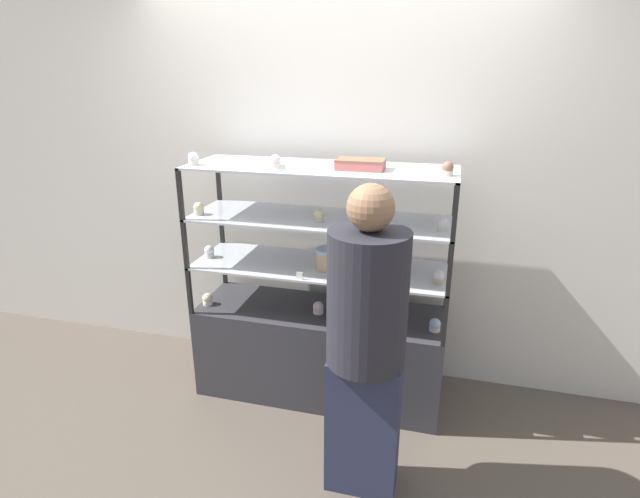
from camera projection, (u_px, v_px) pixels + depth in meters
name	position (u px, v px, depth m)	size (l,w,h in m)	color
ground_plane	(320.00, 389.00, 3.31)	(20.00, 20.00, 0.00)	brown
back_wall	(336.00, 184.00, 3.24)	(8.00, 0.05, 2.60)	silver
display_base	(320.00, 351.00, 3.21)	(1.53, 0.51, 0.59)	#333338
display_riser_lower	(320.00, 268.00, 3.02)	(1.53, 0.51, 0.30)	black
display_riser_middle	(320.00, 220.00, 2.92)	(1.53, 0.51, 0.30)	black
display_riser_upper	(320.00, 169.00, 2.82)	(1.53, 0.51, 0.30)	black
layer_cake_centerpiece	(329.00, 258.00, 2.95)	(0.16, 0.16, 0.12)	#DBBC84
sheet_cake_frosted	(361.00, 164.00, 2.72)	(0.26, 0.16, 0.06)	#C66660
cupcake_0	(208.00, 299.00, 3.18)	(0.07, 0.07, 0.08)	white
cupcake_1	(318.00, 308.00, 3.06)	(0.07, 0.07, 0.08)	white
cupcake_2	(435.00, 325.00, 2.85)	(0.07, 0.07, 0.08)	white
price_tag_0	(393.00, 335.00, 2.77)	(0.04, 0.00, 0.04)	white
cupcake_3	(209.00, 252.00, 3.13)	(0.06, 0.06, 0.08)	white
cupcake_4	(439.00, 277.00, 2.74)	(0.06, 0.06, 0.08)	#CCB28C
price_tag_1	(299.00, 276.00, 2.80)	(0.04, 0.00, 0.04)	white
cupcake_5	(199.00, 209.00, 2.96)	(0.06, 0.06, 0.08)	beige
cupcake_6	(319.00, 215.00, 2.83)	(0.06, 0.06, 0.08)	beige
cupcake_7	(442.00, 224.00, 2.66)	(0.06, 0.06, 0.08)	beige
price_tag_2	(372.00, 230.00, 2.60)	(0.04, 0.00, 0.04)	white
cupcake_8	(193.00, 159.00, 2.84)	(0.06, 0.06, 0.07)	beige
cupcake_9	(276.00, 161.00, 2.76)	(0.06, 0.06, 0.07)	beige
cupcake_10	(448.00, 169.00, 2.55)	(0.06, 0.06, 0.07)	beige
price_tag_3	(282.00, 169.00, 2.62)	(0.04, 0.00, 0.04)	white
customer_figure	(366.00, 340.00, 2.28)	(0.36, 0.36, 1.56)	#282D47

